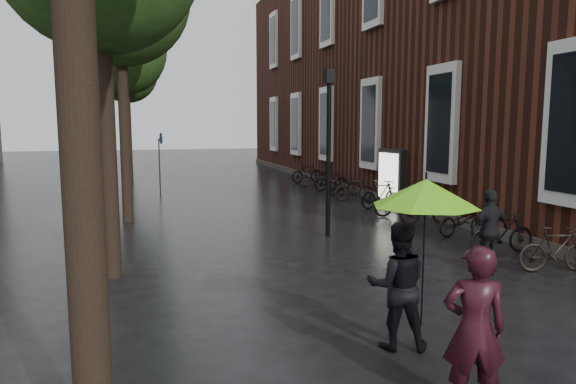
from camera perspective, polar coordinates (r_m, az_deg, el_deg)
name	(u,v)px	position (r m, az deg, el deg)	size (l,w,h in m)	color
brick_building	(430,63)	(26.96, 15.53, 13.67)	(10.20, 33.20, 12.00)	#38160F
street_trees	(119,27)	(19.56, -18.23, 17.05)	(4.33, 34.03, 8.91)	black
person_burgundy	(474,330)	(5.76, 20.00, -14.17)	(0.65, 0.43, 1.78)	black
person_black	(398,285)	(7.06, 12.08, -10.12)	(0.83, 0.65, 1.71)	black
lime_umbrella	(426,193)	(6.08, 15.05, -0.09)	(1.24, 1.24, 1.82)	black
pedestrian_walking	(490,230)	(11.23, 21.51, -3.98)	(0.98, 0.41, 1.68)	black
parked_bicycles	(376,194)	(18.71, 9.78, -0.27)	(1.98, 17.35, 1.05)	black
ad_lightbox	(392,178)	(19.03, 11.45, 1.56)	(0.32, 1.39, 2.09)	black
lamp_post	(329,136)	(13.55, 4.54, 6.17)	(0.23, 0.23, 4.39)	black
cycle_sign	(160,154)	(22.39, -14.01, 4.13)	(0.14, 0.48, 2.63)	#262628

